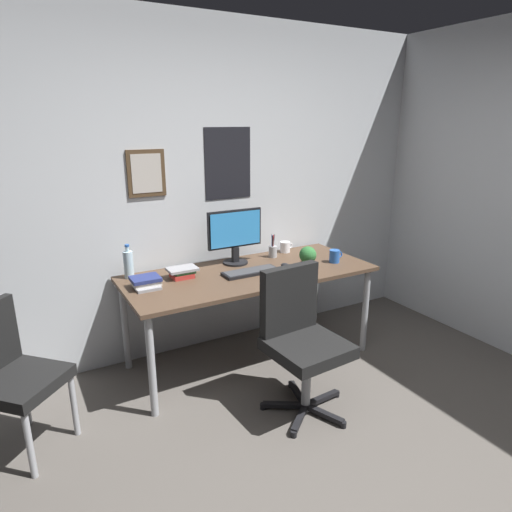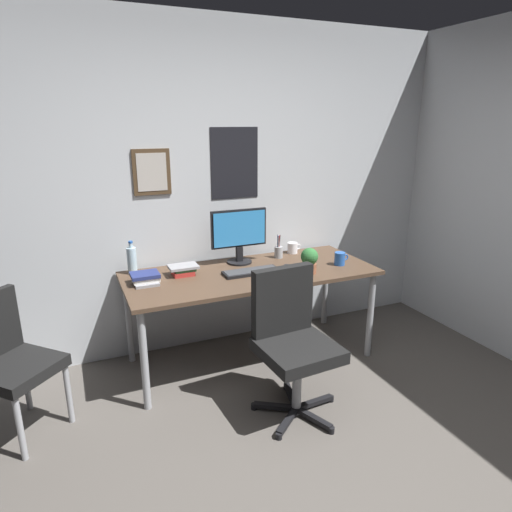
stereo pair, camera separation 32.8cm
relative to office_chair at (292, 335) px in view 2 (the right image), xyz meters
The scene contains 14 objects.
wall_back 1.42m from the office_chair, 99.67° to the left, with size 4.40×0.10×2.60m.
desk 0.71m from the office_chair, 89.08° to the left, with size 1.90×0.80×0.74m.
office_chair is the anchor object (origin of this frame).
side_chair 1.71m from the office_chair, 164.33° to the left, with size 0.59×0.59×0.88m.
monitor 1.04m from the office_chair, 89.34° to the left, with size 0.46×0.20×0.43m.
keyboard 0.69m from the office_chair, 90.20° to the left, with size 0.43×0.15×0.03m.
computer_mouse 0.74m from the office_chair, 64.82° to the left, with size 0.06×0.11×0.04m.
water_bottle 1.34m from the office_chair, 129.28° to the left, with size 0.07×0.07×0.25m.
coffee_mug_near 0.96m from the office_chair, 38.12° to the left, with size 0.12×0.08×0.10m.
coffee_mug_far 1.17m from the office_chair, 62.12° to the left, with size 0.13×0.09×0.09m.
potted_plant 0.71m from the office_chair, 50.95° to the left, with size 0.13×0.13×0.20m.
pen_cup 1.04m from the office_chair, 68.88° to the left, with size 0.07×0.07×0.20m.
book_stack_left 1.10m from the office_chair, 136.05° to the left, with size 0.19×0.18×0.08m.
book_stack_right 0.99m from the office_chair, 120.13° to the left, with size 0.21×0.15×0.07m.
Camera 2 is at (-1.04, -1.32, 1.84)m, focal length 31.51 mm.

